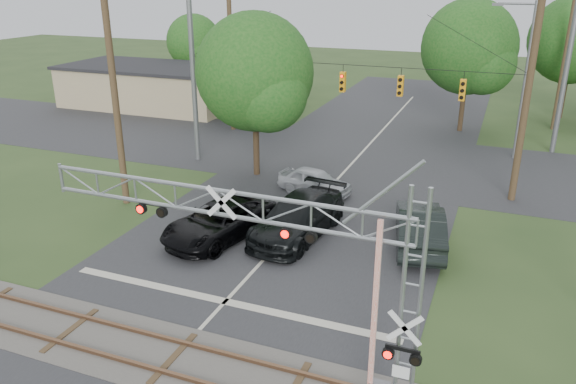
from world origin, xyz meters
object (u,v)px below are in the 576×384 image
at_px(pickup_black, 220,221).
at_px(commercial_building, 152,86).
at_px(streetlight, 523,74).
at_px(crossing_gantry, 288,266).
at_px(car_dark, 298,217).
at_px(traffic_signal_span, 359,81).
at_px(sedan_silver, 315,181).

bearing_deg(pickup_black, commercial_building, 144.86).
relative_size(commercial_building, streetlight, 1.62).
height_order(crossing_gantry, car_dark, crossing_gantry).
xyz_separation_m(crossing_gantry, car_dark, (-3.51, 10.10, -3.35)).
xyz_separation_m(crossing_gantry, commercial_building, (-25.35, 30.77, -2.42)).
bearing_deg(traffic_signal_span, commercial_building, 150.89).
height_order(traffic_signal_span, sedan_silver, traffic_signal_span).
bearing_deg(pickup_black, traffic_signal_span, 84.28).
bearing_deg(commercial_building, car_dark, -43.85).
xyz_separation_m(pickup_black, commercial_building, (-18.65, 22.16, 1.02)).
bearing_deg(commercial_building, traffic_signal_span, -29.52).
relative_size(car_dark, sedan_silver, 1.52).
bearing_deg(pickup_black, streetlight, 70.38).
bearing_deg(crossing_gantry, pickup_black, 127.87).
bearing_deg(car_dark, pickup_black, -148.04).
bearing_deg(commercial_building, pickup_black, -50.32).
xyz_separation_m(car_dark, streetlight, (8.81, 16.04, 4.55)).
distance_m(pickup_black, commercial_building, 28.98).
bearing_deg(traffic_signal_span, streetlight, 42.96).
height_order(car_dark, commercial_building, commercial_building).
height_order(traffic_signal_span, car_dark, traffic_signal_span).
distance_m(car_dark, sedan_silver, 5.42).
relative_size(crossing_gantry, pickup_black, 1.82).
xyz_separation_m(sedan_silver, commercial_building, (-20.82, 15.35, 1.14)).
distance_m(pickup_black, streetlight, 21.74).
bearing_deg(crossing_gantry, commercial_building, 129.48).
xyz_separation_m(traffic_signal_span, streetlight, (8.35, 7.78, -0.28)).
xyz_separation_m(traffic_signal_span, pickup_black, (-3.64, -9.74, -4.92)).
relative_size(traffic_signal_span, pickup_black, 3.31).
bearing_deg(car_dark, commercial_building, 143.54).
distance_m(pickup_black, sedan_silver, 7.15).
relative_size(traffic_signal_span, car_dark, 3.10).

